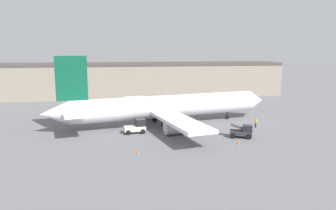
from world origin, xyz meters
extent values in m
plane|color=slate|center=(0.00, 0.00, 0.00)|extent=(400.00, 400.00, 0.00)
cube|color=gray|center=(-5.03, 35.34, 4.22)|extent=(83.73, 11.45, 8.45)
cube|color=#47423D|center=(-5.03, 35.34, 8.80)|extent=(83.73, 11.68, 0.70)
cylinder|color=white|center=(0.00, 0.00, 3.19)|extent=(32.94, 10.39, 3.74)
cone|color=white|center=(17.55, 3.67, 3.19)|extent=(3.68, 4.21, 3.67)
cone|color=white|center=(-18.10, -3.78, 3.19)|extent=(4.76, 4.33, 3.56)
cube|color=white|center=(-3.48, 8.60, 2.53)|extent=(7.04, 15.05, 0.50)
cube|color=white|center=(0.26, -9.27, 2.53)|extent=(7.04, 15.05, 0.50)
cylinder|color=#B7B7BC|center=(-3.03, 6.47, 1.11)|extent=(3.46, 2.63, 2.04)
cylinder|color=#B7B7BC|center=(-0.19, -7.14, 1.11)|extent=(3.46, 2.63, 2.04)
cube|color=#0C4C33|center=(-15.36, -3.21, 8.44)|extent=(4.71, 1.32, 6.76)
cube|color=white|center=(-16.20, 0.82, 3.56)|extent=(4.22, 5.09, 0.24)
cube|color=white|center=(-14.51, -7.24, 3.56)|extent=(4.22, 5.09, 0.24)
cylinder|color=#38383D|center=(11.58, 2.42, 0.66)|extent=(0.28, 0.28, 1.31)
cylinder|color=black|center=(11.58, 2.42, 0.35)|extent=(0.76, 0.49, 0.70)
cylinder|color=#38383D|center=(-1.11, -2.72, 0.66)|extent=(0.28, 0.28, 1.31)
cylinder|color=black|center=(-1.11, -2.72, 0.45)|extent=(0.95, 0.53, 0.90)
cylinder|color=#38383D|center=(-2.11, 2.05, 0.66)|extent=(0.28, 0.28, 1.31)
cylinder|color=black|center=(-2.11, 2.05, 0.45)|extent=(0.95, 0.53, 0.90)
cylinder|color=#1E2338|center=(13.93, -4.70, 0.39)|extent=(0.26, 0.26, 0.78)
cylinder|color=orange|center=(13.93, -4.70, 1.08)|extent=(0.36, 0.36, 0.61)
sphere|color=tan|center=(13.93, -4.70, 1.50)|extent=(0.23, 0.23, 0.23)
cube|color=beige|center=(-6.07, -5.11, 0.74)|extent=(3.42, 1.98, 0.74)
cube|color=black|center=(-5.17, -5.00, 1.64)|extent=(1.59, 1.61, 1.06)
cylinder|color=black|center=(-4.85, -5.77, 0.37)|extent=(0.76, 0.37, 0.74)
cylinder|color=black|center=(-5.04, -4.18, 0.37)|extent=(0.76, 0.37, 0.74)
cylinder|color=black|center=(-7.10, -6.04, 0.37)|extent=(0.76, 0.37, 0.74)
cylinder|color=black|center=(-7.30, -4.45, 0.37)|extent=(0.76, 0.37, 0.74)
cube|color=#2D2D33|center=(9.13, -10.24, 0.71)|extent=(3.50, 2.62, 0.63)
cube|color=black|center=(9.94, -10.57, 1.47)|extent=(1.81, 1.81, 0.90)
cube|color=#333333|center=(8.60, -10.02, 1.62)|extent=(2.22, 1.74, 0.75)
cylinder|color=black|center=(9.85, -11.37, 0.39)|extent=(0.83, 0.56, 0.78)
cylinder|color=black|center=(10.44, -9.94, 0.39)|extent=(0.83, 0.56, 0.78)
cylinder|color=black|center=(7.82, -10.53, 0.39)|extent=(0.83, 0.56, 0.78)
cylinder|color=black|center=(8.40, -9.11, 0.39)|extent=(0.83, 0.56, 0.78)
cone|color=#EF590F|center=(7.49, -13.44, 0.28)|extent=(0.36, 0.36, 0.55)
cone|color=#EF590F|center=(-6.35, -14.89, 0.28)|extent=(0.36, 0.36, 0.55)
camera|label=1|loc=(-9.09, -54.33, 12.85)|focal=35.00mm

